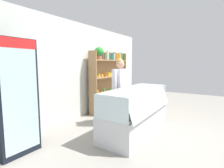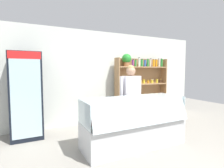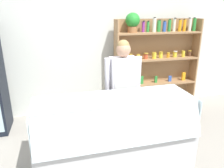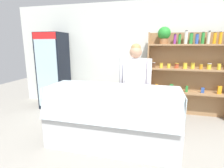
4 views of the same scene
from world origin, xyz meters
name	(u,v)px [view 1 (image 1 of 4)]	position (x,y,z in m)	size (l,w,h in m)	color
ground_plane	(144,130)	(0.00, 0.00, 0.00)	(12.00, 12.00, 0.00)	gray
back_wall	(78,71)	(0.00, 2.05, 1.35)	(6.80, 0.10, 2.70)	silver
drinks_fridge	(11,97)	(-2.17, 1.56, 0.98)	(0.67, 0.60, 1.97)	black
shelving_unit	(107,75)	(1.10, 1.77, 1.18)	(1.83, 0.29, 2.05)	#9E754C
deli_display_case	(136,119)	(-0.21, 0.11, 0.31)	(2.13, 0.82, 1.01)	silver
shop_clerk	(120,86)	(0.08, 0.69, 1.00)	(0.59, 0.25, 1.68)	#2D2D38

